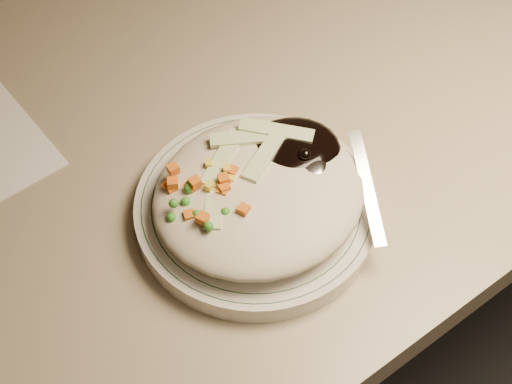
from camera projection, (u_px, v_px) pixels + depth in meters
desk at (242, 182)px, 0.94m from camera, size 1.40×0.70×0.74m
plate at (256, 209)px, 0.65m from camera, size 0.22×0.22×0.02m
plate_rim at (256, 203)px, 0.64m from camera, size 0.21×0.21×0.00m
meal at (260, 186)px, 0.63m from camera, size 0.21×0.19×0.05m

